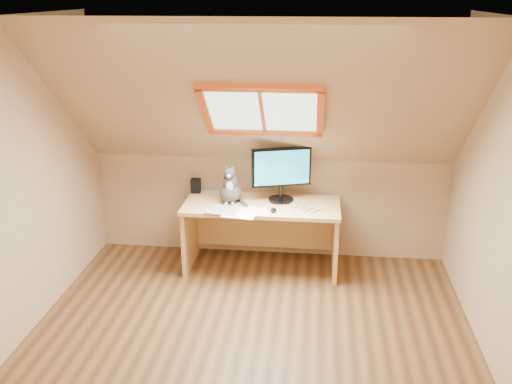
# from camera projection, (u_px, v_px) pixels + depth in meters

# --- Properties ---
(ground) EXTENTS (3.50, 3.50, 0.00)m
(ground) POSITION_uv_depth(u_px,v_px,m) (248.00, 351.00, 4.28)
(ground) COLOR brown
(ground) RESTS_ON ground
(room_shell) EXTENTS (3.52, 3.52, 2.41)m
(room_shell) POSITION_uv_depth(u_px,v_px,m) (245.00, 173.00, 3.72)
(room_shell) COLOR tan
(room_shell) RESTS_ON ground
(desk) EXTENTS (1.47, 0.64, 0.67)m
(desk) POSITION_uv_depth(u_px,v_px,m) (262.00, 222.00, 5.49)
(desk) COLOR #E4B46C
(desk) RESTS_ON ground
(monitor) EXTENTS (0.55, 0.24, 0.52)m
(monitor) POSITION_uv_depth(u_px,v_px,m) (281.00, 171.00, 5.33)
(monitor) COLOR black
(monitor) RESTS_ON desk
(cat) EXTENTS (0.21, 0.26, 0.39)m
(cat) POSITION_uv_depth(u_px,v_px,m) (230.00, 188.00, 5.36)
(cat) COLOR #453F3D
(cat) RESTS_ON desk
(desk_speaker) EXTENTS (0.10, 0.10, 0.14)m
(desk_speaker) POSITION_uv_depth(u_px,v_px,m) (196.00, 186.00, 5.64)
(desk_speaker) COLOR black
(desk_speaker) RESTS_ON desk
(graphics_tablet) EXTENTS (0.31, 0.23, 0.01)m
(graphics_tablet) POSITION_uv_depth(u_px,v_px,m) (223.00, 211.00, 5.17)
(graphics_tablet) COLOR #B2B2B7
(graphics_tablet) RESTS_ON desk
(mouse) EXTENTS (0.06, 0.10, 0.03)m
(mouse) POSITION_uv_depth(u_px,v_px,m) (274.00, 210.00, 5.16)
(mouse) COLOR black
(mouse) RESTS_ON desk
(papers) EXTENTS (0.35, 0.30, 0.01)m
(papers) POSITION_uv_depth(u_px,v_px,m) (245.00, 213.00, 5.13)
(papers) COLOR white
(papers) RESTS_ON desk
(cables) EXTENTS (0.51, 0.26, 0.01)m
(cables) POSITION_uv_depth(u_px,v_px,m) (296.00, 209.00, 5.21)
(cables) COLOR silver
(cables) RESTS_ON desk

